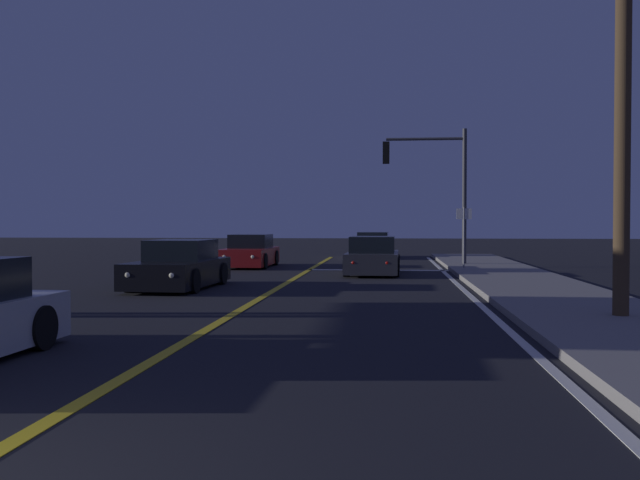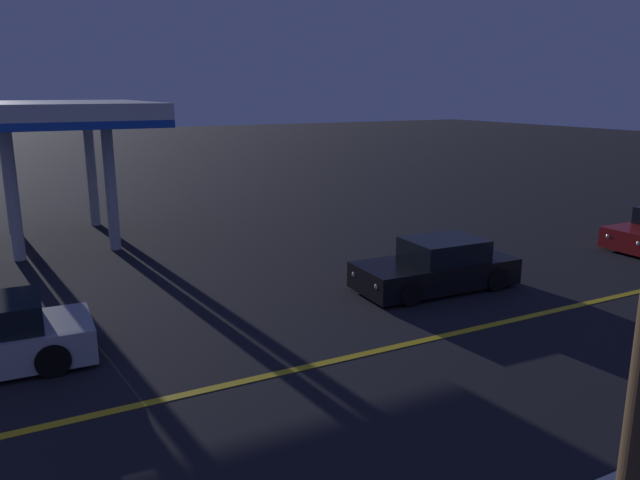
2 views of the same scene
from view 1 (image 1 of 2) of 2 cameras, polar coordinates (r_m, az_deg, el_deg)
name	(u,v)px [view 1 (image 1 of 2)]	position (r m, az deg, el deg)	size (l,w,h in m)	color
sidewalk_right	(562,301)	(16.81, 18.87, -4.63)	(3.20, 44.65, 0.15)	gray
lane_line_center	(257,300)	(16.66, -5.10, -4.85)	(0.20, 42.17, 0.01)	gold
lane_line_edge_right	(478,303)	(16.49, 12.58, -4.94)	(0.16, 42.17, 0.01)	silver
stop_bar	(379,270)	(27.24, 4.73, -2.43)	(5.33, 0.50, 0.01)	silver
car_far_approaching_red	(250,253)	(29.35, -5.66, -1.03)	(1.91, 4.30, 1.34)	maroon
car_parked_curb_charcoal	(373,258)	(25.15, 4.27, -1.43)	(1.95, 4.42, 1.34)	#2D2D33
car_lead_oncoming_black	(179,267)	(20.10, -11.27, -2.16)	(2.05, 4.43, 1.34)	black
car_following_oncoming_white	(373,247)	(36.89, 4.30, -0.54)	(1.96, 4.22, 1.34)	silver
traffic_signal_near_right	(435,176)	(29.59, 9.20, 5.12)	(3.43, 0.28, 5.67)	#38383D
utility_pole_right	(623,44)	(14.18, 23.20, 14.26)	(1.96, 0.29, 9.53)	#4C3823
street_sign_corner	(464,228)	(26.81, 11.50, 0.93)	(0.56, 0.06, 2.40)	slate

